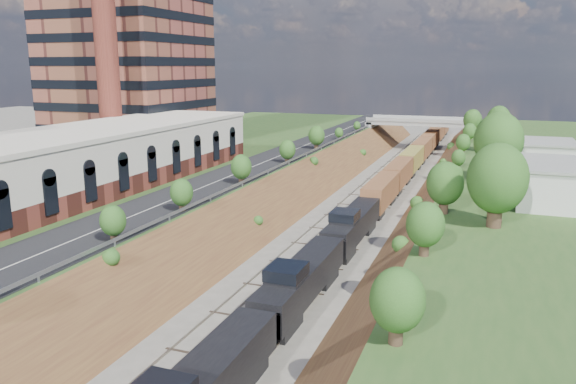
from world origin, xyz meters
name	(u,v)px	position (x,y,z in m)	size (l,w,h in m)	color
platform_left	(148,177)	(-33.00, 60.00, 2.50)	(44.00, 180.00, 5.00)	#305322
embankment_left	(282,204)	(-11.00, 60.00, 0.00)	(7.07, 180.00, 7.07)	brown
embankment_right	(442,219)	(11.00, 60.00, 0.00)	(7.07, 180.00, 7.07)	brown
rail_left_track	(339,209)	(-2.60, 60.00, 0.09)	(1.58, 180.00, 0.18)	gray
rail_right_track	(377,212)	(2.60, 60.00, 0.09)	(1.58, 180.00, 0.18)	gray
road	(252,167)	(-15.50, 60.00, 5.05)	(8.00, 180.00, 0.10)	black
guardrail	(279,166)	(-11.40, 59.80, 5.55)	(0.10, 171.00, 0.70)	#99999E
commercial_building	(70,163)	(-28.00, 38.00, 8.51)	(14.30, 62.30, 7.00)	brown
smokestack	(104,23)	(-36.00, 56.00, 25.00)	(3.20, 3.20, 40.00)	brown
overpass	(420,128)	(0.00, 122.00, 4.92)	(24.50, 8.30, 7.40)	gray
white_building_near	(562,184)	(23.50, 52.00, 7.00)	(9.00, 12.00, 4.00)	silver
white_building_far	(542,155)	(23.00, 74.00, 6.80)	(8.00, 10.00, 3.60)	silver
tree_right_large	(497,179)	(17.00, 40.00, 9.38)	(5.25, 5.25, 7.61)	#473323
tree_left_crest	(78,234)	(-11.80, 20.00, 7.04)	(2.45, 2.45, 3.55)	#473323
freight_train	(405,166)	(2.60, 83.50, 2.41)	(2.71, 153.46, 4.55)	black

